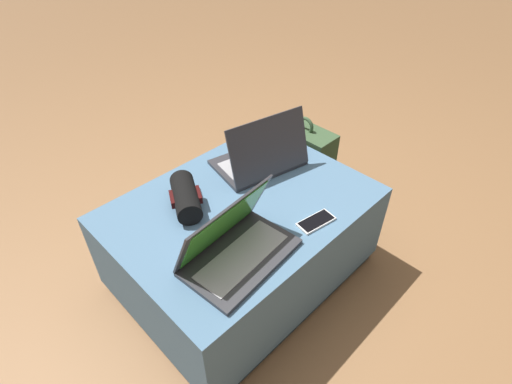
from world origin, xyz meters
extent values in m
plane|color=olive|center=(0.00, 0.00, 0.00)|extent=(14.00, 14.00, 0.00)
cube|color=#2A3D4E|center=(0.00, 0.00, 0.03)|extent=(0.92, 0.69, 0.05)
cube|color=slate|center=(0.00, 0.00, 0.23)|extent=(0.96, 0.71, 0.36)
cube|color=#333338|center=(-0.19, -0.20, 0.41)|extent=(0.39, 0.26, 0.02)
cube|color=#9E9EA3|center=(-0.19, -0.20, 0.42)|extent=(0.34, 0.15, 0.00)
cube|color=#333338|center=(-0.20, -0.13, 0.53)|extent=(0.38, 0.13, 0.21)
cube|color=green|center=(-0.20, -0.14, 0.52)|extent=(0.34, 0.11, 0.18)
cube|color=#333338|center=(0.22, 0.14, 0.41)|extent=(0.39, 0.30, 0.02)
cube|color=#9E9EA3|center=(0.22, 0.14, 0.42)|extent=(0.33, 0.19, 0.00)
cube|color=#333338|center=(0.20, 0.05, 0.54)|extent=(0.36, 0.15, 0.23)
cube|color=black|center=(0.21, 0.06, 0.53)|extent=(0.32, 0.13, 0.20)
cube|color=white|center=(0.12, -0.26, 0.41)|extent=(0.15, 0.08, 0.01)
cube|color=black|center=(0.12, -0.26, 0.42)|extent=(0.14, 0.08, 0.00)
cube|color=#385133|center=(0.57, 0.16, 0.21)|extent=(0.14, 0.30, 0.42)
cube|color=#2F452B|center=(0.66, 0.16, 0.13)|extent=(0.05, 0.24, 0.19)
torus|color=#385133|center=(0.57, 0.16, 0.44)|extent=(0.02, 0.09, 0.09)
cylinder|color=black|center=(-0.16, 0.13, 0.45)|extent=(0.18, 0.23, 0.09)
cube|color=#350D0D|center=(-0.16, 0.13, 0.45)|extent=(0.14, 0.12, 0.03)
camera|label=1|loc=(-0.76, -0.84, 1.39)|focal=28.00mm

